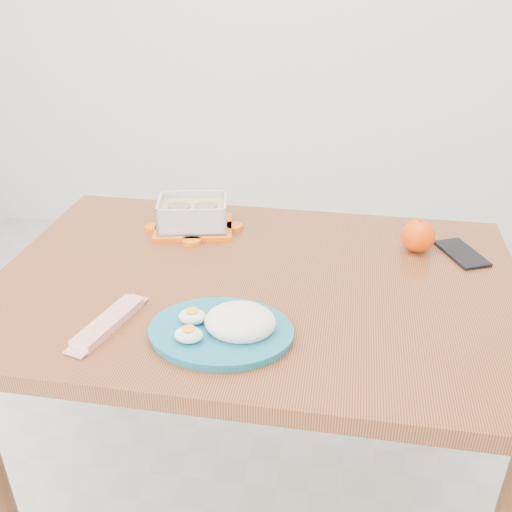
# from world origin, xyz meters

# --- Properties ---
(dining_table) EXTENTS (1.20, 0.82, 0.75)m
(dining_table) POSITION_xyz_m (-0.05, 0.04, 0.65)
(dining_table) COLOR brown
(dining_table) RESTS_ON ground
(food_container) EXTENTS (0.22, 0.18, 0.08)m
(food_container) POSITION_xyz_m (-0.25, 0.27, 0.79)
(food_container) COLOR #FF6007
(food_container) RESTS_ON dining_table
(orange_fruit) EXTENTS (0.08, 0.08, 0.08)m
(orange_fruit) POSITION_xyz_m (0.32, 0.23, 0.79)
(orange_fruit) COLOR #FF3705
(orange_fruit) RESTS_ON dining_table
(rice_plate) EXTENTS (0.28, 0.28, 0.07)m
(rice_plate) POSITION_xyz_m (-0.08, -0.17, 0.77)
(rice_plate) COLOR #176880
(rice_plate) RESTS_ON dining_table
(candy_bar) EXTENTS (0.09, 0.18, 0.02)m
(candy_bar) POSITION_xyz_m (-0.31, -0.17, 0.76)
(candy_bar) COLOR red
(candy_bar) RESTS_ON dining_table
(smartphone) EXTENTS (0.12, 0.16, 0.01)m
(smartphone) POSITION_xyz_m (0.42, 0.22, 0.75)
(smartphone) COLOR black
(smartphone) RESTS_ON dining_table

